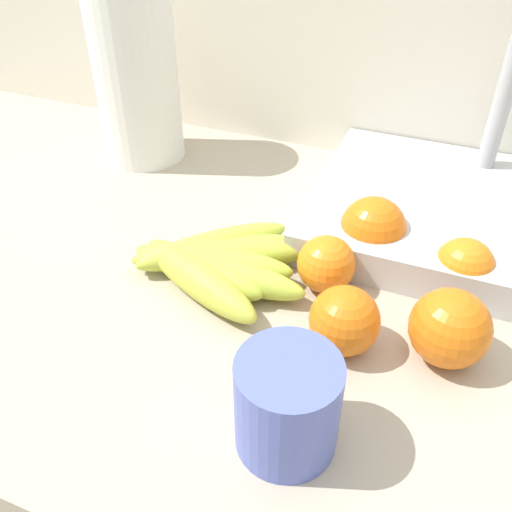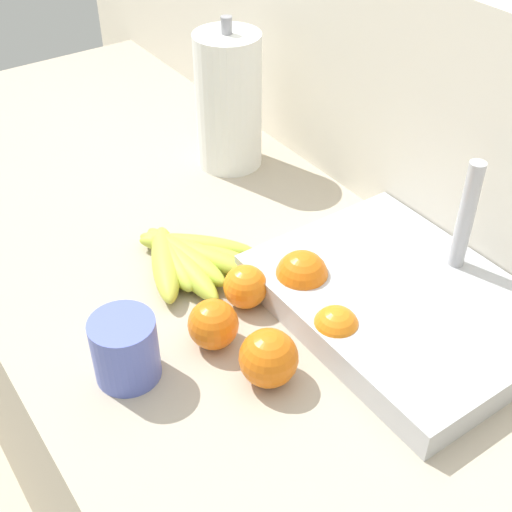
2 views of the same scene
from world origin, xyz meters
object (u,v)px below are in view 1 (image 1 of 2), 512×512
at_px(sink_basin, 474,217).
at_px(orange_back_right, 464,267).
at_px(orange_right, 373,229).
at_px(mug, 287,405).
at_px(orange_far_right, 450,328).
at_px(banana_bunch, 212,263).
at_px(orange_back_left, 326,264).
at_px(orange_front, 344,321).
at_px(paper_towel_roll, 136,76).

bearing_deg(sink_basin, orange_back_right, -91.62).
distance_m(orange_right, orange_back_right, 0.11).
height_order(orange_back_right, mug, mug).
bearing_deg(orange_far_right, mug, -127.45).
bearing_deg(orange_far_right, sink_basin, 88.24).
xyz_separation_m(orange_far_right, mug, (-0.11, -0.15, 0.01)).
bearing_deg(banana_bunch, orange_back_left, 14.28).
height_order(orange_far_right, orange_front, orange_far_right).
distance_m(orange_far_right, mug, 0.19).
distance_m(orange_back_right, orange_far_right, 0.11).
xyz_separation_m(orange_back_left, mug, (0.03, -0.21, 0.01)).
xyz_separation_m(orange_back_left, orange_front, (0.04, -0.08, 0.00)).
bearing_deg(orange_front, banana_bunch, 163.62).
bearing_deg(orange_front, orange_right, 92.78).
relative_size(banana_bunch, orange_back_right, 3.26).
xyz_separation_m(orange_right, orange_far_right, (0.10, -0.14, -0.00)).
bearing_deg(paper_towel_roll, orange_back_left, -29.81).
bearing_deg(sink_basin, paper_towel_roll, 176.54).
bearing_deg(banana_bunch, paper_towel_roll, 134.25).
bearing_deg(orange_far_right, orange_right, 127.79).
xyz_separation_m(orange_far_right, paper_towel_roll, (-0.50, 0.26, 0.09)).
bearing_deg(orange_far_right, orange_back_right, 88.08).
distance_m(orange_far_right, orange_back_left, 0.15).
distance_m(banana_bunch, mug, 0.23).
distance_m(orange_far_right, orange_front, 0.10).
xyz_separation_m(orange_back_right, orange_front, (-0.10, -0.13, 0.00)).
relative_size(orange_front, mug, 0.76).
distance_m(orange_front, sink_basin, 0.28).
bearing_deg(paper_towel_roll, mug, -46.94).
bearing_deg(mug, orange_front, 82.52).
relative_size(orange_right, mug, 0.85).
bearing_deg(mug, banana_bunch, 131.36).
relative_size(orange_front, paper_towel_roll, 0.25).
distance_m(banana_bunch, orange_right, 0.20).
height_order(orange_right, sink_basin, sink_basin).
distance_m(orange_back_left, paper_towel_roll, 0.42).
bearing_deg(orange_far_right, banana_bunch, 174.48).
bearing_deg(orange_far_right, paper_towel_roll, 152.12).
distance_m(orange_right, paper_towel_roll, 0.42).
distance_m(orange_back_right, paper_towel_roll, 0.53).
height_order(orange_back_left, orange_front, orange_front).
bearing_deg(orange_back_right, orange_right, 166.93).
distance_m(banana_bunch, orange_back_right, 0.28).
xyz_separation_m(orange_front, paper_towel_roll, (-0.40, 0.29, 0.09)).
height_order(orange_front, mug, mug).
bearing_deg(orange_back_left, banana_bunch, -165.72).
bearing_deg(paper_towel_roll, orange_right, -18.06).
bearing_deg(sink_basin, orange_back_left, -130.00).
xyz_separation_m(banana_bunch, orange_back_right, (0.27, 0.08, 0.01)).
bearing_deg(orange_back_left, orange_far_right, -22.59).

